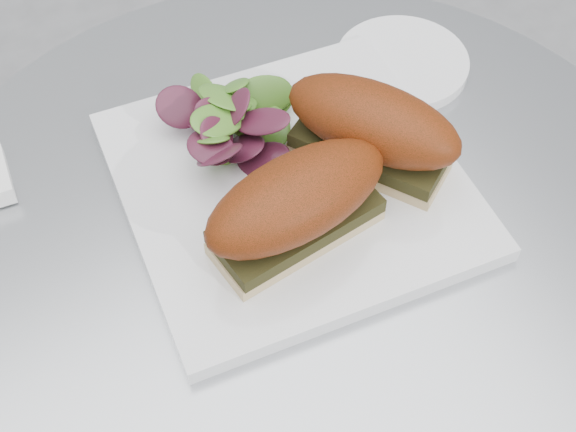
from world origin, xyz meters
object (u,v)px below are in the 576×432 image
(plate, at_px, (291,184))
(sandwich_right, at_px, (372,128))
(saucer, at_px, (402,63))
(sandwich_left, at_px, (296,204))

(plate, relative_size, sandwich_right, 1.67)
(saucer, bearing_deg, sandwich_left, -148.12)
(plate, height_order, sandwich_left, sandwich_left)
(plate, bearing_deg, sandwich_left, -118.37)
(plate, relative_size, saucer, 2.16)
(plate, distance_m, saucer, 0.19)
(saucer, bearing_deg, plate, -157.23)
(sandwich_left, xyz_separation_m, saucer, (0.21, 0.13, -0.05))
(plate, bearing_deg, sandwich_right, -16.20)
(sandwich_left, bearing_deg, plate, 58.55)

